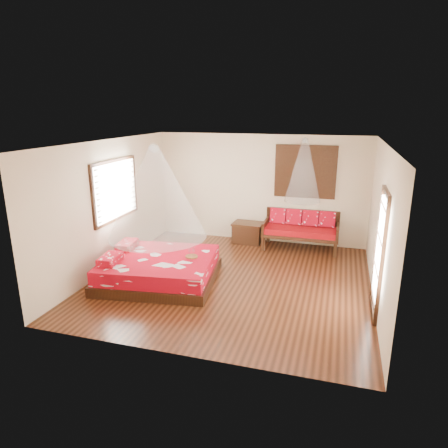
{
  "coord_description": "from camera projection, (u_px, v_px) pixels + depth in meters",
  "views": [
    {
      "loc": [
        1.99,
        -7.36,
        3.42
      ],
      "look_at": [
        -0.22,
        0.13,
        1.15
      ],
      "focal_mm": 32.0,
      "sensor_mm": 36.0,
      "label": 1
    }
  ],
  "objects": [
    {
      "name": "room",
      "position": [
        233.0,
        215.0,
        7.89
      ],
      "size": [
        5.54,
        5.54,
        2.84
      ],
      "color": "black",
      "rests_on": "ground"
    },
    {
      "name": "bed",
      "position": [
        159.0,
        269.0,
        8.19
      ],
      "size": [
        2.5,
        2.31,
        0.65
      ],
      "rotation": [
        0.0,
        0.0,
        0.13
      ],
      "color": "black",
      "rests_on": "floor"
    },
    {
      "name": "daybed",
      "position": [
        301.0,
        228.0,
        10.02
      ],
      "size": [
        1.85,
        0.82,
        0.96
      ],
      "color": "black",
      "rests_on": "floor"
    },
    {
      "name": "storage_chest",
      "position": [
        248.0,
        232.0,
        10.52
      ],
      "size": [
        0.81,
        0.61,
        0.54
      ],
      "rotation": [
        0.0,
        0.0,
        -0.06
      ],
      "color": "black",
      "rests_on": "floor"
    },
    {
      "name": "shutter_panel",
      "position": [
        305.0,
        172.0,
        9.94
      ],
      "size": [
        1.52,
        0.06,
        1.32
      ],
      "color": "black",
      "rests_on": "wall_back"
    },
    {
      "name": "window_left",
      "position": [
        116.0,
        190.0,
        8.72
      ],
      "size": [
        0.1,
        1.74,
        1.34
      ],
      "color": "black",
      "rests_on": "wall_left"
    },
    {
      "name": "glazed_door",
      "position": [
        379.0,
        254.0,
        6.69
      ],
      "size": [
        0.08,
        1.02,
        2.16
      ],
      "color": "black",
      "rests_on": "floor"
    },
    {
      "name": "wine_tray",
      "position": [
        192.0,
        255.0,
        8.12
      ],
      "size": [
        0.26,
        0.26,
        0.21
      ],
      "rotation": [
        0.0,
        0.0,
        0.35
      ],
      "color": "brown",
      "rests_on": "bed"
    },
    {
      "name": "mosquito_net_main",
      "position": [
        156.0,
        192.0,
        7.74
      ],
      "size": [
        1.95,
        1.95,
        1.8
      ],
      "primitive_type": "cone",
      "color": "white",
      "rests_on": "ceiling"
    },
    {
      "name": "mosquito_net_daybed",
      "position": [
        304.0,
        170.0,
        9.48
      ],
      "size": [
        0.86,
        0.86,
        1.5
      ],
      "primitive_type": "cone",
      "color": "white",
      "rests_on": "ceiling"
    }
  ]
}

